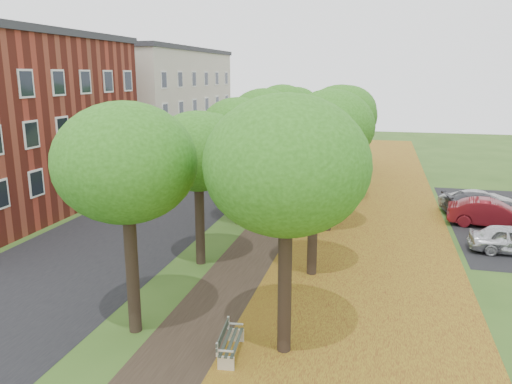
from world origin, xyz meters
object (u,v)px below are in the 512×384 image
Objects in this scene: car_red at (491,213)px; car_grey at (483,204)px; bench at (229,342)px; car_white at (480,201)px.

car_red is 0.99× the size of car_grey.
car_grey is at bearing 6.86° from car_red.
bench is 0.39× the size of car_grey.
bench is at bearing 141.24° from car_grey.
car_grey is 0.76m from car_white.
car_red is 2.31m from car_grey.
bench is 0.39× the size of car_red.
bench is 18.30m from car_red.
bench is 0.37× the size of car_white.
car_grey is at bearing -34.60° from bench.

